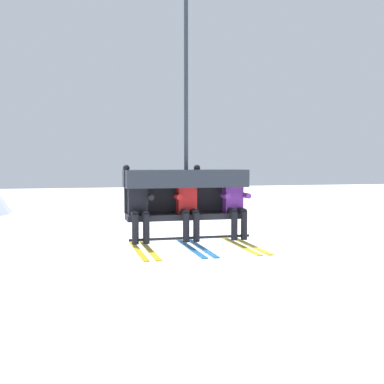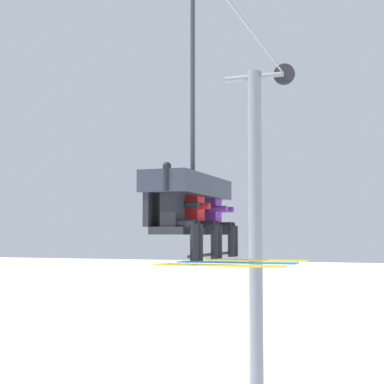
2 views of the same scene
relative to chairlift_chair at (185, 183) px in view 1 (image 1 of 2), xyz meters
name	(u,v)px [view 1 (image 1 of 2)]	position (x,y,z in m)	size (l,w,h in m)	color
chairlift_chair	(185,183)	(0.00, 0.00, 0.00)	(2.10, 0.74, 4.55)	#232328
skier_black	(139,204)	(-0.84, -0.21, -0.33)	(0.48, 1.70, 1.34)	black
skier_red	(188,203)	(0.00, -0.21, -0.33)	(0.48, 1.70, 1.34)	red
skier_purple	(235,203)	(0.84, -0.22, -0.35)	(0.46, 1.70, 1.23)	purple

